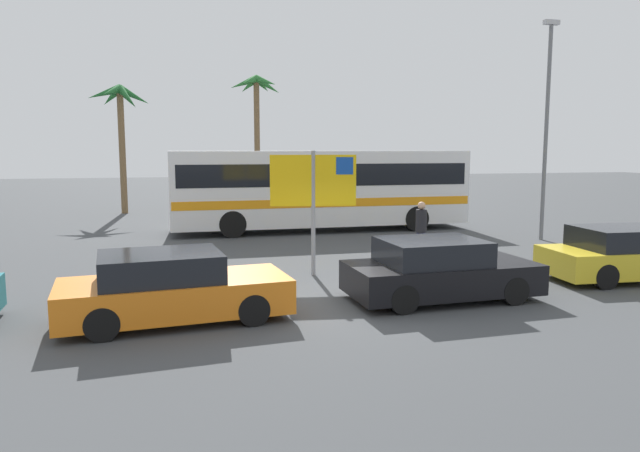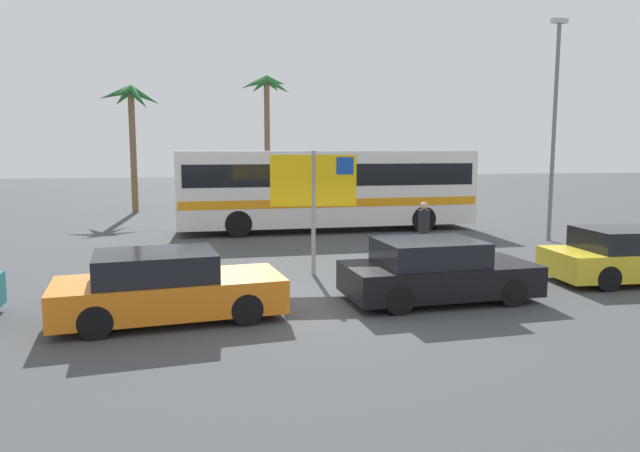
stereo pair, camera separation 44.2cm
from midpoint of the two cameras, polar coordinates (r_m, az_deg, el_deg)
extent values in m
plane|color=#424447|center=(12.80, 2.04, -7.19)|extent=(120.00, 120.00, 0.00)
cube|color=white|center=(23.55, -0.53, 3.77)|extent=(11.75, 2.67, 2.90)
cube|color=black|center=(23.53, -0.53, 5.11)|extent=(11.28, 2.70, 0.84)
cube|color=orange|center=(23.59, -0.53, 2.54)|extent=(11.64, 2.70, 0.32)
cylinder|color=black|center=(25.90, 6.68, 1.33)|extent=(1.00, 0.28, 1.00)
cylinder|color=black|center=(23.67, 8.78, 0.72)|extent=(1.00, 0.28, 1.00)
cylinder|color=black|center=(24.27, -9.60, 0.87)|extent=(1.00, 0.28, 1.00)
cylinder|color=black|center=(21.87, -9.06, 0.17)|extent=(1.00, 0.28, 1.00)
cylinder|color=gray|center=(15.03, -1.50, 1.21)|extent=(0.11, 0.11, 3.20)
cube|color=yellow|center=(14.96, -1.51, 4.44)|extent=(2.19, 0.38, 1.30)
cube|color=#1447A8|center=(15.03, 1.54, 5.87)|extent=(0.45, 0.13, 0.44)
cube|color=orange|center=(11.55, -14.95, -6.56)|extent=(4.38, 2.22, 0.64)
cube|color=black|center=(11.41, -16.31, -3.80)|extent=(2.35, 1.88, 0.52)
cylinder|color=black|center=(12.57, -9.27, -6.14)|extent=(0.61, 0.22, 0.60)
cylinder|color=black|center=(10.98, -7.63, -8.10)|extent=(0.61, 0.22, 0.60)
cylinder|color=black|center=(12.38, -21.36, -6.77)|extent=(0.61, 0.22, 0.60)
cylinder|color=black|center=(10.76, -21.56, -8.89)|extent=(0.61, 0.22, 0.60)
cube|color=yellow|center=(16.52, 27.41, -2.97)|extent=(4.47, 2.14, 0.64)
cube|color=black|center=(16.27, 26.80, -1.01)|extent=(2.38, 1.84, 0.52)
cylinder|color=black|center=(16.46, 21.84, -3.36)|extent=(0.61, 0.20, 0.60)
cylinder|color=black|center=(15.09, 25.26, -4.48)|extent=(0.61, 0.20, 0.60)
cube|color=black|center=(12.96, 10.73, -4.92)|extent=(4.11, 1.99, 0.64)
cube|color=black|center=(12.74, 9.81, -2.45)|extent=(2.16, 1.78, 0.52)
cylinder|color=black|center=(14.33, 13.65, -4.58)|extent=(0.60, 0.18, 0.60)
cylinder|color=black|center=(12.89, 17.47, -6.04)|extent=(0.60, 0.18, 0.60)
cylinder|color=black|center=(13.28, 4.15, -5.33)|extent=(0.60, 0.18, 0.60)
cylinder|color=black|center=(11.72, 7.09, -7.10)|extent=(0.60, 0.18, 0.60)
cylinder|color=#1E2347|center=(17.43, 8.83, -1.93)|extent=(0.13, 0.13, 0.84)
cylinder|color=#1E2347|center=(17.30, 9.24, -2.01)|extent=(0.13, 0.13, 0.84)
cylinder|color=black|center=(17.26, 9.08, 0.49)|extent=(0.32, 0.32, 0.67)
sphere|color=tan|center=(17.21, 9.11, 1.97)|extent=(0.23, 0.23, 0.23)
cylinder|color=slate|center=(22.35, 20.56, 8.28)|extent=(0.14, 0.14, 7.48)
cube|color=#B2B2B7|center=(22.76, 21.02, 17.98)|extent=(0.56, 0.20, 0.16)
cylinder|color=brown|center=(33.98, -6.50, 7.82)|extent=(0.32, 0.32, 6.99)
cone|color=#2D7533|center=(34.34, -5.47, 13.39)|extent=(1.59, 0.61, 1.13)
cone|color=#2D7533|center=(34.80, -6.00, 13.44)|extent=(1.30, 1.53, 0.98)
cone|color=#2D7533|center=(34.73, -7.28, 13.38)|extent=(1.14, 1.59, 1.03)
cone|color=#2D7533|center=(34.21, -7.82, 13.56)|extent=(1.64, 0.71, 0.94)
cone|color=#2D7533|center=(33.57, -7.28, 13.79)|extent=(1.36, 1.50, 0.83)
cone|color=#2D7533|center=(33.67, -5.68, 13.78)|extent=(1.31, 1.54, 0.84)
cylinder|color=brown|center=(31.53, -19.02, 6.65)|extent=(0.32, 0.32, 6.04)
cone|color=#23662D|center=(31.48, -17.98, 11.90)|extent=(1.66, 0.70, 1.12)
cone|color=#23662D|center=(32.19, -18.54, 11.68)|extent=(1.17, 1.59, 1.20)
cone|color=#23662D|center=(32.23, -19.94, 11.71)|extent=(1.34, 1.53, 1.11)
cone|color=#23662D|center=(31.62, -20.63, 11.96)|extent=(1.68, 0.65, 0.92)
cone|color=#23662D|center=(30.99, -19.96, 12.19)|extent=(1.08, 1.67, 0.83)
cone|color=#23662D|center=(30.99, -18.74, 11.96)|extent=(1.12, 1.63, 1.10)
camera|label=1|loc=(0.22, -90.85, -0.11)|focal=32.96mm
camera|label=2|loc=(0.22, 89.15, 0.11)|focal=32.96mm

